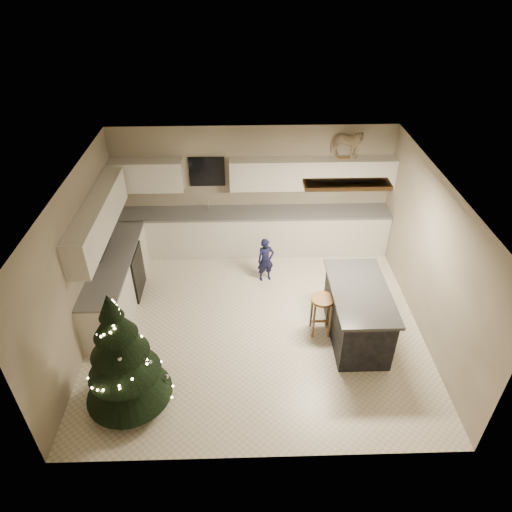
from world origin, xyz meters
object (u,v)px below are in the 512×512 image
toddler (266,260)px  rocking_horse (346,143)px  christmas_tree (123,362)px  island (357,313)px  bar_stool (322,307)px

toddler → rocking_horse: (1.53, 1.11, 1.85)m
christmas_tree → rocking_horse: (3.58, 3.90, 1.49)m
island → christmas_tree: christmas_tree is taller
island → rocking_horse: bearing=87.3°
toddler → rocking_horse: rocking_horse is taller
island → toddler: (-1.41, 1.56, -0.03)m
bar_stool → island: bearing=-10.0°
christmas_tree → island: bearing=19.6°
bar_stool → toddler: size_ratio=0.81×
island → rocking_horse: (0.13, 2.67, 1.82)m
bar_stool → rocking_horse: size_ratio=0.99×
christmas_tree → toddler: bearing=53.8°
rocking_horse → island: bearing=-158.3°
island → christmas_tree: (-3.45, -1.23, 0.33)m
christmas_tree → rocking_horse: size_ratio=2.72×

